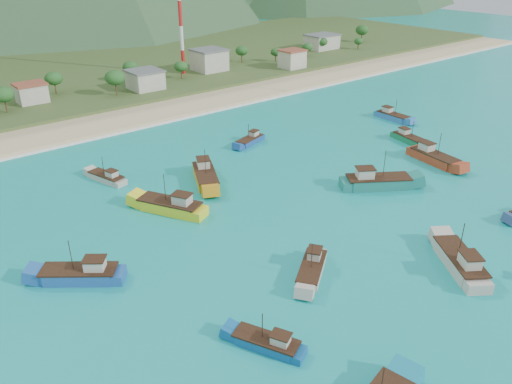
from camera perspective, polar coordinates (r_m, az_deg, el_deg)
ground at (r=76.08m, az=8.27°, el=-6.83°), size 600.00×600.00×0.00m
beach at (r=136.65m, az=-16.71°, el=7.62°), size 400.00×18.00×1.20m
land at (r=192.77m, az=-24.20°, el=11.71°), size 400.00×110.00×2.40m
surf_line at (r=128.31m, az=-14.98°, el=6.65°), size 400.00×2.50×0.08m
village at (r=161.67m, az=-16.46°, el=12.21°), size 222.03×27.41×7.26m
vegetation at (r=155.69m, az=-21.63°, el=11.03°), size 278.71×25.12×8.02m
radio_tower at (r=175.53m, az=-8.76°, el=20.80°), size 1.20×1.20×47.29m
boat_0 at (r=97.53m, az=-5.81°, el=1.76°), size 8.80×12.87×7.40m
boat_4 at (r=70.89m, az=6.39°, el=-8.82°), size 9.62×7.93×5.75m
boat_6 at (r=116.46m, az=-0.68°, el=5.86°), size 9.19×5.16×5.21m
boat_8 at (r=97.09m, az=13.64°, el=1.06°), size 13.38×10.77×7.94m
boat_9 at (r=77.04m, az=22.30°, el=-7.49°), size 9.94×12.09×7.22m
boat_10 at (r=73.14m, az=-19.34°, el=-8.95°), size 11.10×9.75×6.77m
boat_11 at (r=122.60m, az=17.07°, el=5.78°), size 4.58×9.98×5.68m
boat_14 at (r=87.02m, az=-9.67°, el=-1.68°), size 9.18×12.76×7.39m
boat_21 at (r=138.04m, az=15.32°, el=8.29°), size 3.32×10.25×6.00m
boat_22 at (r=59.37m, az=1.33°, el=-16.99°), size 6.05×8.88×5.10m
boat_24 at (r=101.54m, az=-16.66°, el=1.52°), size 4.92×9.25×5.24m
boat_27 at (r=112.33m, az=19.62°, el=3.68°), size 5.44×12.57×7.18m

